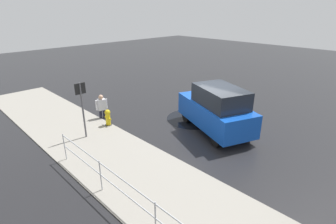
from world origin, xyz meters
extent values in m
plane|color=black|center=(0.00, 0.00, 0.00)|extent=(60.00, 60.00, 0.00)
cube|color=gray|center=(0.00, 4.20, 0.02)|extent=(24.00, 3.20, 0.04)
cube|color=blue|center=(-0.22, -0.34, 0.79)|extent=(4.25, 3.02, 0.99)
cube|color=#1E232B|center=(-0.51, -0.23, 1.67)|extent=(2.73, 2.25, 0.77)
cylinder|color=black|center=(1.24, -0.16, 0.30)|extent=(0.64, 0.43, 0.60)
cylinder|color=black|center=(0.72, -1.48, 0.30)|extent=(0.64, 0.43, 0.60)
cylinder|color=black|center=(-1.15, 0.79, 0.30)|extent=(0.64, 0.43, 0.60)
cylinder|color=black|center=(-1.68, -0.53, 0.30)|extent=(0.64, 0.43, 0.60)
cylinder|color=gold|center=(3.48, 2.77, 0.31)|extent=(0.22, 0.22, 0.62)
sphere|color=gold|center=(3.48, 2.77, 0.67)|extent=(0.26, 0.26, 0.26)
cylinder|color=gold|center=(3.32, 2.77, 0.38)|extent=(0.10, 0.09, 0.09)
cylinder|color=gold|center=(3.64, 2.77, 0.38)|extent=(0.10, 0.09, 0.09)
cylinder|color=#2D2D2D|center=(3.48, 2.77, 0.03)|extent=(0.31, 0.31, 0.06)
cube|color=silver|center=(4.45, 2.49, 0.73)|extent=(0.33, 0.41, 0.55)
sphere|color=tan|center=(4.45, 2.49, 1.11)|extent=(0.22, 0.22, 0.22)
cylinder|color=#1E1E2D|center=(4.42, 2.40, 0.23)|extent=(0.13, 0.13, 0.45)
cylinder|color=#1E1E2D|center=(4.47, 2.57, 0.23)|extent=(0.13, 0.13, 0.45)
cylinder|color=silver|center=(4.38, 2.26, 0.73)|extent=(0.09, 0.09, 0.50)
cylinder|color=silver|center=(4.52, 2.72, 0.73)|extent=(0.09, 0.09, 0.50)
cylinder|color=#B7BABF|center=(-2.77, 5.47, 0.53)|extent=(0.04, 0.04, 1.05)
cylinder|color=#B7BABF|center=(-0.38, 5.47, 0.53)|extent=(0.04, 0.04, 1.05)
cylinder|color=#B7BABF|center=(2.02, 5.47, 0.53)|extent=(0.04, 0.04, 1.05)
cylinder|color=#B7BABF|center=(-1.57, 5.47, 1.00)|extent=(7.18, 0.04, 0.04)
cylinder|color=#B7BABF|center=(-1.57, 5.47, 0.58)|extent=(7.18, 0.04, 0.04)
cylinder|color=#4C4C51|center=(3.13, 4.09, 1.20)|extent=(0.07, 0.07, 2.40)
cube|color=black|center=(3.13, 4.09, 2.15)|extent=(0.04, 0.44, 0.44)
cylinder|color=black|center=(1.28, -0.66, 0.00)|extent=(2.58, 2.58, 0.01)
camera|label=1|loc=(-6.33, 8.56, 5.12)|focal=28.00mm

